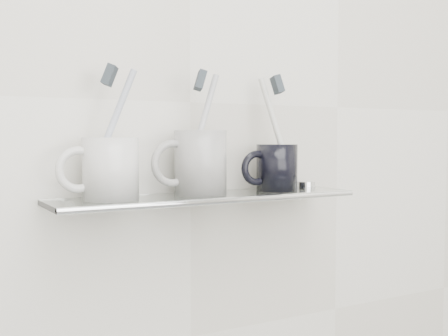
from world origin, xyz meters
TOP-DOWN VIEW (x-y plane):
  - wall_back at (0.00, 1.10)m, footprint 2.50×0.00m
  - shelf_glass at (0.00, 1.04)m, footprint 0.50×0.12m
  - shelf_rail at (0.00, 0.98)m, footprint 0.50×0.01m
  - bracket_left at (-0.21, 1.09)m, footprint 0.02×0.03m
  - bracket_right at (0.21, 1.09)m, footprint 0.02×0.03m
  - mug_left at (-0.16, 1.04)m, footprint 0.10×0.10m
  - mug_left_handle at (-0.20, 1.04)m, footprint 0.07×0.01m
  - toothbrush_left at (-0.16, 1.04)m, footprint 0.08×0.04m
  - bristles_left at (-0.16, 1.04)m, footprint 0.03×0.03m
  - mug_center at (-0.01, 1.04)m, footprint 0.11×0.11m
  - mug_center_handle at (-0.06, 1.04)m, footprint 0.07×0.01m
  - toothbrush_center at (-0.01, 1.04)m, footprint 0.07×0.02m
  - bristles_center at (-0.01, 1.04)m, footprint 0.03×0.03m
  - mug_right at (0.14, 1.04)m, footprint 0.09×0.09m
  - mug_right_handle at (0.10, 1.04)m, footprint 0.06×0.01m
  - toothbrush_right at (0.14, 1.04)m, footprint 0.05×0.05m
  - bristles_right at (0.14, 1.04)m, footprint 0.02×0.03m
  - chrome_cap at (0.20, 1.04)m, footprint 0.03×0.03m

SIDE VIEW (x-z plane):
  - bracket_left at x=-0.21m, z-range 1.08..1.09m
  - bracket_right at x=0.21m, z-range 1.08..1.09m
  - shelf_glass at x=0.00m, z-range 1.09..1.10m
  - shelf_rail at x=0.00m, z-range 1.09..1.10m
  - chrome_cap at x=0.20m, z-range 1.10..1.11m
  - mug_right at x=0.14m, z-range 1.10..1.18m
  - mug_right_handle at x=0.10m, z-range 1.11..1.17m
  - mug_left at x=-0.16m, z-range 1.10..1.19m
  - mug_left_handle at x=-0.20m, z-range 1.11..1.18m
  - mug_center at x=-0.01m, z-range 1.10..1.20m
  - mug_center_handle at x=-0.06m, z-range 1.11..1.19m
  - toothbrush_left at x=-0.16m, z-range 1.11..1.29m
  - toothbrush_center at x=-0.01m, z-range 1.11..1.29m
  - toothbrush_right at x=0.14m, z-range 1.11..1.29m
  - wall_back at x=0.00m, z-range 0.00..2.50m
  - bristles_left at x=-0.16m, z-range 1.26..1.30m
  - bristles_center at x=-0.01m, z-range 1.26..1.30m
  - bristles_right at x=0.14m, z-range 1.26..1.30m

